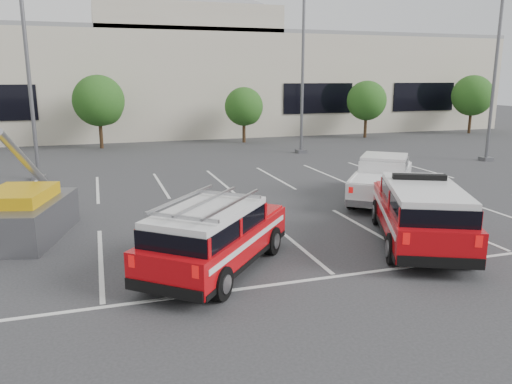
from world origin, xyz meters
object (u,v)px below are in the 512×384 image
(tree_mid_left, at_px, (100,102))
(utility_rig, at_px, (16,217))
(convention_building, at_px, (158,76))
(tree_far_right, at_px, (473,97))
(light_pole_left, at_px, (28,66))
(ladder_suv, at_px, (215,241))
(tree_mid_right, at_px, (245,108))
(white_pickup, at_px, (382,182))
(light_pole_right, at_px, (495,68))
(light_pole_mid, at_px, (303,69))
(tree_right, at_px, (367,102))
(fire_chief_suv, at_px, (420,217))

(tree_mid_left, xyz_separation_m, utility_rig, (-2.81, -19.39, -2.37))
(convention_building, xyz_separation_m, utility_rig, (-7.90, -29.21, -4.05))
(tree_far_right, xyz_separation_m, light_pole_left, (-33.09, -10.05, 2.14))
(ladder_suv, bearing_deg, utility_rig, -179.81)
(tree_mid_right, xyz_separation_m, white_pickup, (0.17, -18.35, -1.83))
(ladder_suv, bearing_deg, tree_mid_left, 135.56)
(convention_building, bearing_deg, tree_mid_left, -117.40)
(ladder_suv, bearing_deg, light_pole_right, 71.93)
(tree_far_right, relative_size, light_pole_right, 0.47)
(white_pickup, bearing_deg, tree_mid_left, 156.77)
(light_pole_mid, relative_size, white_pickup, 1.86)
(convention_building, distance_m, light_pole_right, 26.99)
(convention_building, bearing_deg, tree_mid_right, -63.43)
(tree_mid_left, bearing_deg, tree_right, -0.00)
(tree_far_right, bearing_deg, light_pole_left, -163.11)
(light_pole_right, height_order, utility_rig, light_pole_right)
(light_pole_left, bearing_deg, ladder_suv, -68.59)
(tree_mid_left, relative_size, light_pole_right, 0.47)
(tree_far_right, xyz_separation_m, white_pickup, (-19.83, -18.35, -2.37))
(light_pole_mid, bearing_deg, light_pole_right, -33.69)
(convention_building, xyz_separation_m, tree_far_right, (24.91, -9.82, -1.68))
(tree_mid_right, distance_m, light_pole_right, 16.47)
(ladder_suv, bearing_deg, tree_far_right, 80.54)
(tree_mid_left, xyz_separation_m, ladder_suv, (2.23, -23.61, -2.28))
(white_pickup, relative_size, utility_rig, 1.32)
(light_pole_mid, height_order, utility_rig, light_pole_mid)
(tree_far_right, xyz_separation_m, light_pole_right, (-9.09, -12.05, 2.14))
(light_pole_left, height_order, utility_rig, light_pole_left)
(tree_mid_right, bearing_deg, light_pole_left, -142.50)
(light_pole_left, height_order, white_pickup, light_pole_left)
(light_pole_mid, bearing_deg, light_pole_left, -165.07)
(convention_building, xyz_separation_m, white_pickup, (5.08, -28.17, -4.05))
(utility_rig, bearing_deg, light_pole_left, 106.88)
(light_pole_left, relative_size, light_pole_right, 1.00)
(convention_building, height_order, ladder_suv, convention_building)
(light_pole_mid, height_order, light_pole_right, same)
(tree_far_right, xyz_separation_m, utility_rig, (-32.81, -19.39, -2.37))
(light_pole_left, bearing_deg, tree_mid_left, 72.90)
(light_pole_mid, height_order, ladder_suv, light_pole_mid)
(tree_far_right, relative_size, light_pole_mid, 0.47)
(tree_far_right, distance_m, ladder_suv, 36.53)
(light_pole_mid, distance_m, fire_chief_suv, 18.30)
(tree_mid_right, distance_m, tree_right, 10.00)
(tree_far_right, relative_size, white_pickup, 0.88)
(convention_building, bearing_deg, light_pole_mid, -66.74)
(tree_mid_left, xyz_separation_m, tree_right, (20.00, -0.00, -0.27))
(tree_mid_right, xyz_separation_m, fire_chief_suv, (-1.74, -23.43, -1.70))
(tree_mid_left, height_order, utility_rig, tree_mid_left)
(white_pickup, bearing_deg, ladder_suv, -108.69)
(light_pole_right, bearing_deg, ladder_suv, -148.23)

